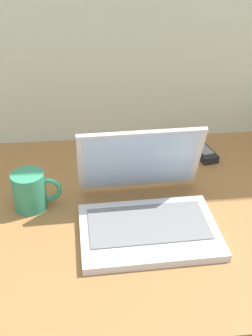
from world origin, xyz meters
TOP-DOWN VIEW (x-y plane):
  - desk at (0.00, 0.00)m, footprint 1.60×0.76m
  - laptop at (0.08, -0.05)m, footprint 0.32×0.30m
  - coffee_mug at (-0.19, 0.04)m, footprint 0.12×0.08m
  - remote_control_near at (0.29, 0.27)m, footprint 0.08×0.17m

SIDE VIEW (x-z plane):
  - desk at x=0.00m, z-range 0.00..0.03m
  - remote_control_near at x=0.29m, z-range 0.03..0.05m
  - laptop at x=0.08m, z-range -0.03..0.18m
  - coffee_mug at x=-0.19m, z-range 0.03..0.13m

